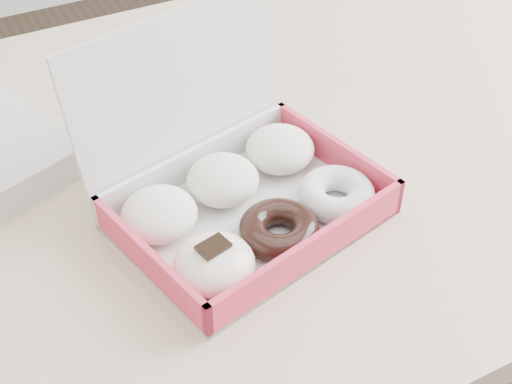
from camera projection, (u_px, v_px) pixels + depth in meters
name	position (u px, v px, depth m)	size (l,w,h in m)	color
table	(245.00, 191.00, 0.94)	(1.20, 0.80, 0.75)	tan
donut_box	(238.00, 193.00, 0.77)	(0.32, 0.29, 0.20)	silver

